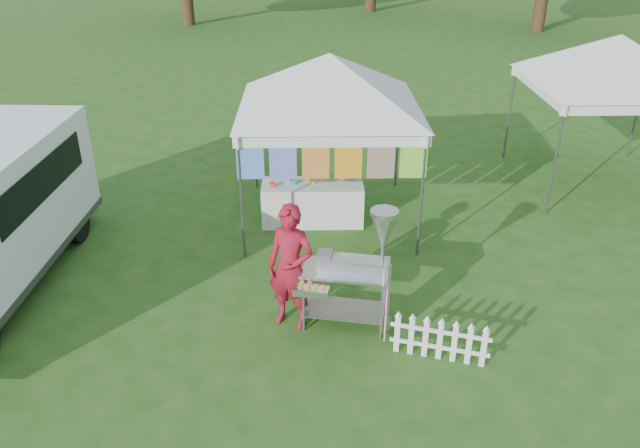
{
  "coord_description": "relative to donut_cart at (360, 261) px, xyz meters",
  "views": [
    {
      "loc": [
        -0.35,
        -6.82,
        5.19
      ],
      "look_at": [
        -0.2,
        1.09,
        1.1
      ],
      "focal_mm": 35.0,
      "sensor_mm": 36.0,
      "label": 1
    }
  ],
  "objects": [
    {
      "name": "canopy_main",
      "position": [
        -0.3,
        3.33,
        1.95
      ],
      "size": [
        4.24,
        4.24,
        3.45
      ],
      "color": "#59595E",
      "rests_on": "ground"
    },
    {
      "name": "vendor",
      "position": [
        -0.9,
        0.08,
        -0.14
      ],
      "size": [
        0.77,
        0.65,
        1.78
      ],
      "primitive_type": "imported",
      "rotation": [
        0.0,
        0.0,
        -0.4
      ],
      "color": "maroon",
      "rests_on": "ground"
    },
    {
      "name": "canopy_right",
      "position": [
        5.2,
        4.84,
        1.95
      ],
      "size": [
        4.24,
        4.24,
        3.45
      ],
      "color": "#59595E",
      "rests_on": "ground"
    },
    {
      "name": "ground",
      "position": [
        -0.3,
        -0.16,
        -1.04
      ],
      "size": [
        120.0,
        120.0,
        0.0
      ],
      "primitive_type": "plane",
      "color": "#224E16",
      "rests_on": "ground"
    },
    {
      "name": "donut_cart",
      "position": [
        0.0,
        0.0,
        0.0
      ],
      "size": [
        1.38,
        0.86,
        1.76
      ],
      "rotation": [
        0.0,
        0.0,
        -0.19
      ],
      "color": "gray",
      "rests_on": "ground"
    },
    {
      "name": "picket_fence",
      "position": [
        0.98,
        -0.72,
        -0.75
      ],
      "size": [
        1.21,
        0.39,
        0.56
      ],
      "rotation": [
        0.0,
        0.0,
        -0.3
      ],
      "color": "white",
      "rests_on": "ground"
    },
    {
      "name": "display_table",
      "position": [
        -0.59,
        3.16,
        -0.66
      ],
      "size": [
        1.8,
        0.7,
        0.75
      ],
      "primitive_type": "cube",
      "color": "white",
      "rests_on": "ground"
    }
  ]
}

